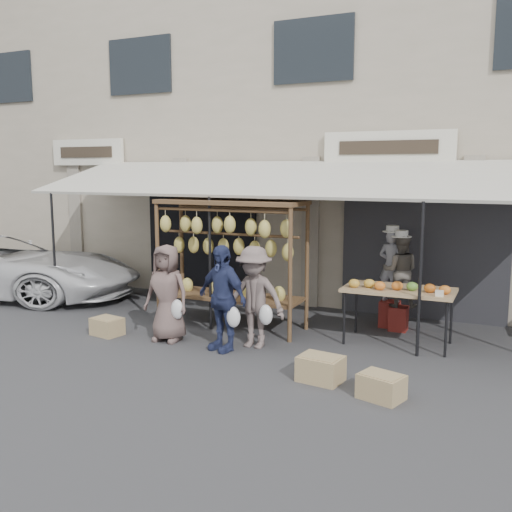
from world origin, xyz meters
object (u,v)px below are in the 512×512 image
Objects in this scene: vendor_left at (391,266)px; crate_near_b at (381,387)px; vendor_right at (400,271)px; customer_left at (167,293)px; banana_rack at (230,239)px; crate_near_a at (321,369)px; crate_far at (107,326)px; customer_right at (254,297)px; produce_table at (399,291)px; customer_mid at (222,298)px.

crate_near_b is at bearing 113.24° from vendor_left.
vendor_right reaches higher than crate_near_b.
vendor_right is at bearing 30.90° from customer_left.
vendor_right is at bearing 21.19° from banana_rack.
crate_near_a is (2.24, -1.78, -1.40)m from banana_rack.
crate_near_a reaches higher than crate_near_b.
vendor_left is at bearing 30.52° from crate_far.
customer_left reaches higher than crate_near_b.
crate_far is (-1.68, -1.26, -1.42)m from banana_rack.
customer_left is (-3.11, -2.31, -0.31)m from vendor_left.
banana_rack is 1.63× the size of customer_right.
crate_far is at bearing 43.90° from vendor_left.
produce_table is 0.85m from vendor_right.
crate_near_a is (1.79, -0.63, -0.65)m from customer_mid.
vendor_left is at bearing -50.85° from vendor_right.
vendor_left reaches higher than crate_far.
produce_table is 3.37× the size of crate_near_b.
vendor_left is 3.88m from customer_left.
vendor_left is at bearing 84.59° from crate_near_a.
crate_near_b is (0.38, -3.09, -0.89)m from vendor_right.
vendor_left is at bearing 107.91° from produce_table.
crate_far is at bearing -173.32° from customer_left.
crate_near_b is (0.85, -0.26, -0.01)m from crate_near_a.
produce_table is 1.08× the size of customer_left.
customer_left is at bearing -168.68° from customer_right.
customer_right is at bearing 145.67° from crate_near_a.
customer_mid is at bearing 160.58° from crate_near_a.
customer_mid reaches higher than crate_near_b.
produce_table reaches higher than crate_near_a.
vendor_left reaches higher than customer_right.
crate_near_b is 4.83m from crate_far.
customer_right reaches higher than crate_far.
vendor_right reaches higher than customer_left.
banana_rack is at bearing 39.14° from vendor_left.
crate_near_b is at bearing -16.65° from customer_left.
customer_right is at bearing -44.47° from banana_rack.
customer_right is at bearing 9.81° from crate_far.
banana_rack is 1.44m from customer_mid.
banana_rack is 4.70× the size of crate_near_a.
vendor_right is 3.17m from customer_mid.
customer_left is 3.11× the size of crate_near_b.
produce_table is 2.77m from customer_mid.
customer_left is (-0.58, -1.09, -0.78)m from banana_rack.
crate_far is at bearing 170.67° from crate_near_b.
customer_mid is 2.95× the size of crate_near_a.
customer_right is 2.64m from crate_near_b.
vendor_right is 3.00m from crate_near_a.
banana_rack is 2.53m from crate_far.
customer_right reaches higher than crate_near_b.
customer_mid reaches higher than crate_near_a.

